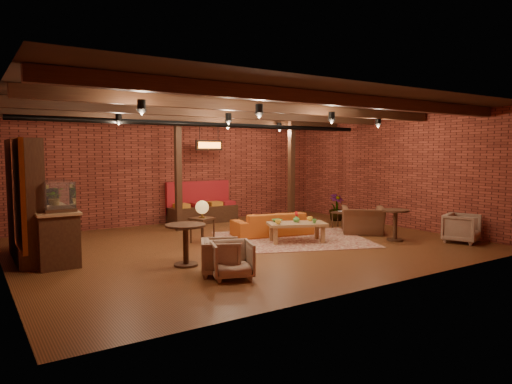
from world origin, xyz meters
TOP-DOWN VIEW (x-y plane):
  - floor at (0.00, 0.00)m, footprint 10.00×10.00m
  - ceiling at (0.00, 0.00)m, footprint 10.00×8.00m
  - wall_back at (0.00, 4.00)m, footprint 10.00×0.02m
  - wall_front at (0.00, -4.00)m, footprint 10.00×0.02m
  - wall_left at (-5.00, 0.00)m, footprint 0.02×8.00m
  - wall_right at (5.00, 0.00)m, footprint 0.02×8.00m
  - ceiling_beams at (0.00, 0.00)m, footprint 9.80×6.40m
  - ceiling_pipe at (0.00, 1.60)m, footprint 9.60×0.12m
  - post_left at (-0.60, 2.60)m, footprint 0.16×0.16m
  - post_right at (2.80, 2.00)m, footprint 0.16×0.16m
  - service_counter at (-4.10, 1.00)m, footprint 0.80×2.50m
  - plant_counter at (-4.00, 1.20)m, footprint 0.35×0.39m
  - shelving_hutch at (-4.50, 1.10)m, footprint 0.52×2.00m
  - chalkboard_menu at (-4.93, -2.30)m, footprint 0.08×0.96m
  - banquette at (0.60, 3.55)m, footprint 2.10×0.70m
  - service_sign at (0.60, 3.10)m, footprint 0.86×0.06m
  - ceiling_spotlights at (0.00, 0.00)m, footprint 6.40×4.40m
  - rug at (1.19, -0.11)m, footprint 4.39×3.91m
  - sofa at (1.14, 0.63)m, footprint 2.17×1.18m
  - coffee_table at (1.10, -0.42)m, footprint 1.53×1.17m
  - side_table_lamp at (-0.79, 0.79)m, footprint 0.62×0.62m
  - round_table_left at (-2.05, -1.08)m, footprint 0.76×0.76m
  - armchair_a at (-1.78, -1.97)m, footprint 0.86×0.88m
  - armchair_b at (-1.75, -2.29)m, footprint 0.85×0.82m
  - armchair_right at (3.29, -0.47)m, footprint 1.28×1.24m
  - side_table_book at (3.49, 0.59)m, footprint 0.51×0.51m
  - round_table_right at (3.24, -1.58)m, footprint 0.65×0.65m
  - armchair_far at (4.40, -2.59)m, footprint 0.92×0.89m
  - plant_tall at (4.30, 1.63)m, footprint 1.50×1.50m

SIDE VIEW (x-z plane):
  - floor at x=0.00m, z-range 0.00..0.00m
  - rug at x=1.19m, z-range 0.00..0.01m
  - sofa at x=1.14m, z-range 0.00..0.60m
  - armchair_a at x=-1.78m, z-range 0.00..0.69m
  - armchair_b at x=-1.75m, z-range 0.00..0.70m
  - armchair_far at x=4.40m, z-range 0.00..0.75m
  - side_table_book at x=3.49m, z-range 0.18..0.65m
  - coffee_table at x=1.10m, z-range 0.06..0.78m
  - armchair_right at x=3.29m, z-range 0.00..0.95m
  - banquette at x=0.60m, z-range 0.00..1.00m
  - round_table_right at x=3.24m, z-range 0.13..0.89m
  - round_table_left at x=-2.05m, z-range 0.14..0.93m
  - side_table_lamp at x=-0.79m, z-range 0.26..1.27m
  - service_counter at x=-4.10m, z-range 0.00..1.60m
  - shelving_hutch at x=-4.50m, z-range 0.00..2.40m
  - plant_counter at x=-4.00m, z-range 1.07..1.37m
  - plant_tall at x=4.30m, z-range 0.00..2.50m
  - wall_back at x=0.00m, z-range 0.00..3.20m
  - wall_front at x=0.00m, z-range 0.00..3.20m
  - wall_left at x=-5.00m, z-range 0.00..3.20m
  - wall_right at x=5.00m, z-range 0.00..3.20m
  - post_left at x=-0.60m, z-range 0.00..3.20m
  - post_right at x=2.80m, z-range 0.00..3.20m
  - chalkboard_menu at x=-4.93m, z-range 0.87..2.33m
  - service_sign at x=0.60m, z-range 2.20..2.50m
  - ceiling_pipe at x=0.00m, z-range 2.79..2.91m
  - ceiling_spotlights at x=0.00m, z-range 2.72..3.00m
  - ceiling_beams at x=0.00m, z-range 2.97..3.19m
  - ceiling at x=0.00m, z-range 3.19..3.21m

